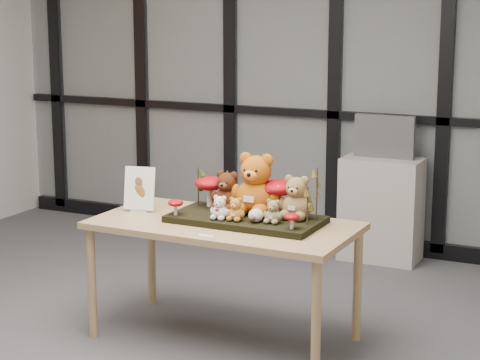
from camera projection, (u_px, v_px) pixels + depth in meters
The scene contains 25 objects.
floor at pixel (109, 343), 4.96m from camera, with size 5.00×5.00×0.00m, color #494A4E.
room_shell at pixel (100, 46), 4.62m from camera, with size 5.00×5.00×5.00m.
glass_partition at pixel (281, 65), 6.85m from camera, with size 4.90×0.06×2.78m.
display_table at pixel (224, 234), 4.90m from camera, with size 1.49×0.76×0.69m.
diorama_tray at pixel (246, 219), 4.88m from camera, with size 0.85×0.43×0.04m, color black.
bear_pooh_yellow at pixel (256, 180), 4.90m from camera, with size 0.29×0.27×0.39m, color #AE540D, non-canonical shape.
bear_brown_medium at pixel (227, 189), 4.98m from camera, with size 0.20×0.18×0.26m, color #401A0A, non-canonical shape.
bear_tan_back at pixel (297, 195), 4.81m from camera, with size 0.20×0.18×0.27m, color olive, non-canonical shape.
bear_small_yellow at pixel (236, 208), 4.77m from camera, with size 0.11×0.10×0.14m, color #BA6F23, non-canonical shape.
bear_white_bow at pixel (220, 206), 4.80m from camera, with size 0.11×0.10×0.15m, color silver, non-canonical shape.
bear_beige_small at pixel (273, 210), 4.72m from camera, with size 0.11×0.10×0.15m, color olive, non-canonical shape.
plush_cream_hedgehog at pixel (256, 215), 4.74m from camera, with size 0.06×0.06×0.08m, color beige, non-canonical shape.
mushroom_back_left at pixel (210, 190), 5.09m from camera, with size 0.18×0.18×0.20m, color #93040B, non-canonical shape.
mushroom_back_right at pixel (278, 195), 4.90m from camera, with size 0.20×0.20×0.22m, color #93040B, non-canonical shape.
mushroom_front_left at pixel (176, 206), 4.90m from camera, with size 0.09×0.09×0.10m, color #93040B, non-canonical shape.
mushroom_front_right at pixel (292, 220), 4.60m from camera, with size 0.09×0.09×0.09m, color #93040B, non-canonical shape.
sprig_green_far_left at pixel (198, 187), 5.11m from camera, with size 0.05×0.05×0.23m, color #193A0D, non-canonical shape.
sprig_green_mid_left at pixel (223, 188), 5.09m from camera, with size 0.05×0.05×0.22m, color #193A0D, non-canonical shape.
sprig_dry_far_right at pixel (317, 194), 4.76m from camera, with size 0.05×0.05×0.30m, color brown, non-canonical shape.
sprig_dry_mid_right at pixel (308, 206), 4.68m from camera, with size 0.05×0.05×0.21m, color brown, non-canonical shape.
sprig_green_centre at pixel (253, 194), 5.02m from camera, with size 0.05×0.05×0.19m, color #193A0D, non-canonical shape.
sign_holder at pixel (139, 191), 5.13m from camera, with size 0.19×0.09×0.26m.
label_card at pixel (206, 236), 4.61m from camera, with size 0.08×0.03×0.00m, color white.
cabinet at pixel (381, 209), 6.49m from camera, with size 0.58×0.34×0.78m, color #A79F95.
monitor at pixel (384, 137), 6.39m from camera, with size 0.45×0.05×0.32m.
Camera 1 is at (2.70, -3.88, 1.92)m, focal length 65.00 mm.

